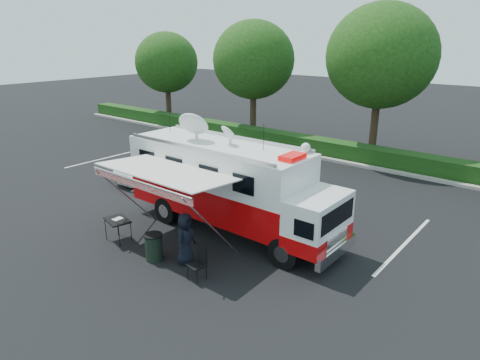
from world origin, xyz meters
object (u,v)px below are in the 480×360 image
at_px(white_suv, 166,175).
at_px(command_truck, 230,186).
at_px(folding_table, 117,221).
at_px(trash_bin, 154,247).

bearing_deg(white_suv, command_truck, -26.03).
bearing_deg(white_suv, folding_table, -57.21).
xyz_separation_m(command_truck, folding_table, (-2.53, -3.22, -1.01)).
bearing_deg(command_truck, folding_table, -128.20).
height_order(white_suv, folding_table, folding_table).
xyz_separation_m(command_truck, white_suv, (-7.02, 2.95, -1.80)).
xyz_separation_m(command_truck, trash_bin, (-0.46, -3.31, -1.34)).
bearing_deg(folding_table, trash_bin, -2.48).
height_order(command_truck, white_suv, command_truck).
distance_m(folding_table, trash_bin, 2.10).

